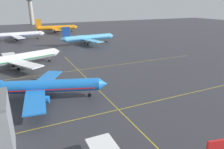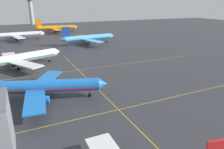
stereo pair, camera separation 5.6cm
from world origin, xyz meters
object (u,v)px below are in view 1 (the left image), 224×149
object	(u,v)px
airliner_third_row	(18,59)
airliner_distant_taxiway	(56,28)
airliner_second_row	(43,86)
airliner_far_right_stand	(18,35)
control_tower	(31,8)
airliner_far_left_stand	(88,38)

from	to	relation	value
airliner_third_row	airliner_distant_taxiway	bearing A→B (deg)	71.44
airliner_second_row	airliner_far_right_stand	size ratio (longest dim) A/B	0.93
airliner_far_right_stand	control_tower	bearing A→B (deg)	80.45
airliner_far_right_stand	control_tower	xyz separation A→B (m)	(21.04, 125.03, 16.25)
airliner_far_left_stand	airliner_far_right_stand	distance (m)	57.03
airliner_distant_taxiway	control_tower	world-z (taller)	control_tower
airliner_far_right_stand	airliner_distant_taxiway	distance (m)	48.51
airliner_second_row	airliner_distant_taxiway	xyz separation A→B (m)	(31.78, 147.91, 0.42)
airliner_far_right_stand	airliner_distant_taxiway	world-z (taller)	airliner_distant_taxiway
airliner_second_row	airliner_distant_taxiway	bearing A→B (deg)	77.88
airliner_distant_taxiway	airliner_far_left_stand	bearing A→B (deg)	-83.28
airliner_third_row	airliner_far_left_stand	world-z (taller)	airliner_third_row
control_tower	airliner_second_row	bearing A→B (deg)	-94.28
airliner_second_row	airliner_far_left_stand	size ratio (longest dim) A/B	0.91
airliner_second_row	airliner_far_right_stand	distance (m)	114.28
airliner_third_row	airliner_far_right_stand	distance (m)	77.46
airliner_second_row	airliner_third_row	world-z (taller)	airliner_third_row
airliner_third_row	airliner_far_left_stand	bearing A→B (deg)	41.43
airliner_third_row	airliner_far_left_stand	xyz separation A→B (m)	(45.64, 40.29, -0.02)
airliner_far_left_stand	airliner_distant_taxiway	size ratio (longest dim) A/B	0.97
control_tower	airliner_third_row	bearing A→B (deg)	-96.60
airliner_third_row	airliner_distant_taxiway	xyz separation A→B (m)	(37.29, 111.10, 0.11)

